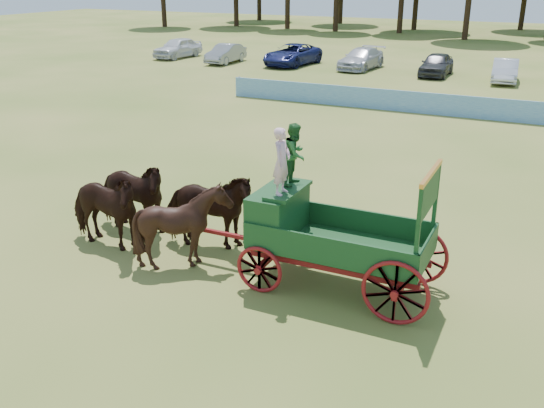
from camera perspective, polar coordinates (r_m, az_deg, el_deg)
The scene contains 8 objects.
ground at distance 13.97m, azimuth 11.83°, elevation -7.73°, with size 160.00×160.00×0.00m, color olive.
horse_lead_left at distance 15.78m, azimuth -15.64°, elevation -0.51°, with size 1.11×2.43×2.05m, color black.
horse_lead_right at distance 16.56m, azimuth -13.20°, elevation 0.75°, with size 1.11×2.43×2.05m, color black.
horse_wheel_left at distance 14.39m, azimuth -8.36°, elevation -2.04°, with size 1.66×1.87×2.06m, color black.
horse_wheel_right at distance 15.24m, azimuth -6.08°, elevation -0.59°, with size 1.11×2.43×2.05m, color black.
farm_dray at distance 13.35m, azimuth 3.66°, elevation -1.32°, with size 6.00×2.00×3.60m.
sponsor_banner at distance 30.84m, azimuth 18.55°, elevation 8.61°, with size 26.00×0.08×1.05m, color #216DB5.
parked_cars at distance 43.87m, azimuth 11.20°, elevation 13.01°, with size 36.98×6.27×1.60m.
Camera 1 is at (2.60, -12.02, 6.63)m, focal length 40.00 mm.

